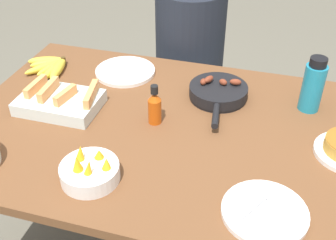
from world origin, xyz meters
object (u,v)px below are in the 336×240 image
(empty_plate_far_left, at_px, (125,71))
(person_figure, at_px, (189,83))
(hot_sauce_bottle, at_px, (155,107))
(fruit_bowl_mango, at_px, (90,171))
(empty_plate_near_front, at_px, (265,212))
(melon_tray, at_px, (60,101))
(banana_bunch, at_px, (51,66))
(skillet, at_px, (218,92))
(water_bottle, at_px, (313,86))

(empty_plate_far_left, relative_size, person_figure, 0.20)
(hot_sauce_bottle, bearing_deg, fruit_bowl_mango, -106.48)
(empty_plate_near_front, bearing_deg, melon_tray, 158.13)
(hot_sauce_bottle, xyz_separation_m, person_figure, (-0.04, 0.71, -0.32))
(melon_tray, relative_size, empty_plate_near_front, 1.23)
(banana_bunch, bearing_deg, fruit_bowl_mango, -51.84)
(banana_bunch, relative_size, hot_sauce_bottle, 1.34)
(banana_bunch, bearing_deg, melon_tray, -54.27)
(skillet, bearing_deg, hot_sauce_bottle, -48.23)
(banana_bunch, bearing_deg, person_figure, 42.61)
(fruit_bowl_mango, relative_size, person_figure, 0.14)
(skillet, height_order, hot_sauce_bottle, hot_sauce_bottle)
(melon_tray, bearing_deg, water_bottle, 15.93)
(melon_tray, relative_size, fruit_bowl_mango, 1.65)
(empty_plate_near_front, relative_size, person_figure, 0.19)
(banana_bunch, distance_m, fruit_bowl_mango, 0.74)
(skillet, distance_m, empty_plate_far_left, 0.43)
(person_figure, bearing_deg, skillet, -64.63)
(melon_tray, height_order, hot_sauce_bottle, hot_sauce_bottle)
(melon_tray, height_order, empty_plate_near_front, melon_tray)
(melon_tray, xyz_separation_m, skillet, (0.56, 0.23, -0.00))
(hot_sauce_bottle, distance_m, person_figure, 0.78)
(melon_tray, distance_m, person_figure, 0.84)
(hot_sauce_bottle, bearing_deg, melon_tray, -178.20)
(banana_bunch, height_order, empty_plate_far_left, banana_bunch)
(fruit_bowl_mango, height_order, water_bottle, water_bottle)
(banana_bunch, distance_m, empty_plate_near_front, 1.14)
(empty_plate_far_left, bearing_deg, water_bottle, -4.53)
(hot_sauce_bottle, bearing_deg, banana_bunch, 156.41)
(water_bottle, xyz_separation_m, person_figure, (-0.57, 0.47, -0.35))
(empty_plate_near_front, bearing_deg, empty_plate_far_left, 135.89)
(empty_plate_far_left, distance_m, water_bottle, 0.77)
(banana_bunch, bearing_deg, water_bottle, 0.22)
(banana_bunch, distance_m, hot_sauce_bottle, 0.61)
(banana_bunch, relative_size, melon_tray, 0.69)
(banana_bunch, xyz_separation_m, melon_tray, (0.18, -0.25, 0.01))
(skillet, bearing_deg, water_bottle, 86.77)
(fruit_bowl_mango, distance_m, hot_sauce_bottle, 0.35)
(melon_tray, relative_size, skillet, 0.84)
(melon_tray, bearing_deg, banana_bunch, 125.73)
(melon_tray, height_order, empty_plate_far_left, melon_tray)
(melon_tray, distance_m, skillet, 0.61)
(empty_plate_far_left, xyz_separation_m, water_bottle, (0.76, -0.06, 0.09))
(empty_plate_near_front, bearing_deg, skillet, 113.22)
(skillet, bearing_deg, empty_plate_near_front, 15.66)
(water_bottle, height_order, person_figure, person_figure)
(skillet, distance_m, water_bottle, 0.35)
(melon_tray, xyz_separation_m, water_bottle, (0.90, 0.26, 0.07))
(skillet, bearing_deg, empty_plate_far_left, -109.13)
(melon_tray, relative_size, hot_sauce_bottle, 1.96)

